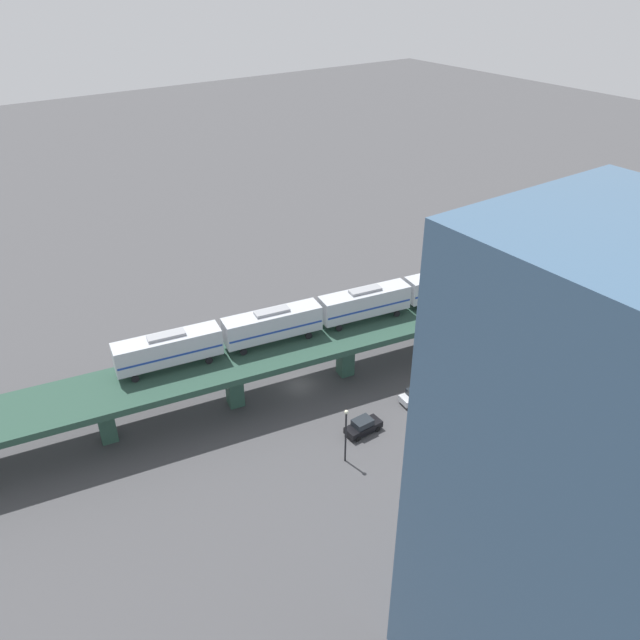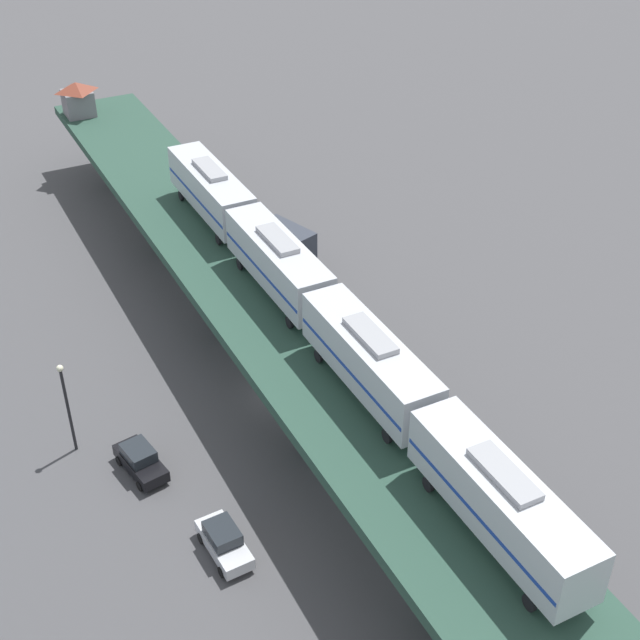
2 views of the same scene
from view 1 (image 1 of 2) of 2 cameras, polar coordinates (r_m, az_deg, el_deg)
The scene contains 9 objects.
ground_plane at distance 79.77m, azimuth -1.88°, elevation -6.04°, with size 400.00×400.00×0.00m, color #424244.
elevated_viaduct at distance 76.44m, azimuth -2.05°, elevation -2.64°, with size 24.13×92.07×6.62m.
subway_train at distance 76.98m, azimuth 0.00°, elevation 0.66°, with size 11.34×49.54×4.45m.
street_car_black at distance 72.37m, azimuth 3.96°, elevation -9.64°, with size 1.96×4.40×1.89m.
street_car_silver at distance 77.55m, azimuth 8.86°, elevation -6.82°, with size 2.36×4.58×1.89m.
delivery_truck at distance 81.77m, azimuth -15.81°, elevation -4.82°, with size 3.25×7.45×3.20m.
street_lamp at distance 66.71m, azimuth 2.37°, elevation -10.15°, with size 0.44×0.44×6.94m.
warehouse_building at distance 119.72m, azimuth 21.71°, elevation 6.77°, with size 28.70×10.61×6.80m.
office_tower at distance 44.10m, azimuth 22.79°, elevation -14.75°, with size 16.00×16.00×36.00m.
Camera 1 is at (53.71, -34.61, 47.75)m, focal length 35.00 mm.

